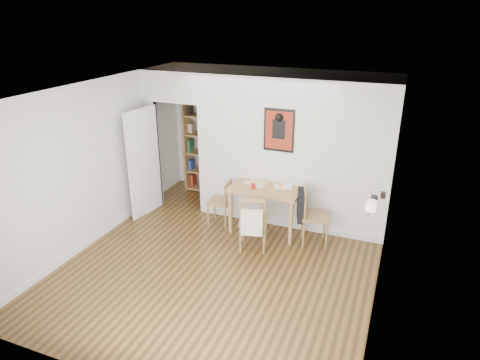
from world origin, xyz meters
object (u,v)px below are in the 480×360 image
at_px(chair_front, 253,221).
at_px(red_glass, 253,186).
at_px(dining_table, 266,192).
at_px(chair_right, 314,216).
at_px(bookshelf, 205,144).
at_px(fireplace, 375,242).
at_px(ceramic_jar_a, 374,200).
at_px(notebook, 283,186).
at_px(chair_left, 220,202).
at_px(orange_fruit, 280,186).
at_px(ceramic_jar_b, 383,195).
at_px(mantel_lamp, 371,207).

height_order(chair_front, red_glass, chair_front).
bearing_deg(red_glass, dining_table, 39.78).
bearing_deg(chair_right, dining_table, 171.45).
height_order(chair_front, bookshelf, bookshelf).
relative_size(dining_table, chair_front, 1.24).
xyz_separation_m(chair_front, fireplace, (1.86, -0.18, 0.13)).
bearing_deg(red_glass, ceramic_jar_a, -18.05).
relative_size(dining_table, ceramic_jar_a, 10.50).
xyz_separation_m(dining_table, ceramic_jar_a, (1.79, -0.79, 0.50)).
bearing_deg(chair_right, chair_front, -147.64).
height_order(chair_right, notebook, chair_right).
distance_m(chair_left, notebook, 1.19).
xyz_separation_m(chair_front, red_glass, (-0.19, 0.52, 0.37)).
height_order(bookshelf, fireplace, bookshelf).
relative_size(orange_fruit, ceramic_jar_a, 0.64).
height_order(ceramic_jar_a, ceramic_jar_b, ceramic_jar_a).
relative_size(notebook, ceramic_jar_b, 3.28).
xyz_separation_m(bookshelf, fireplace, (3.60, -2.05, -0.41)).
height_order(chair_left, mantel_lamp, mantel_lamp).
height_order(notebook, ceramic_jar_a, ceramic_jar_a).
distance_m(chair_left, red_glass, 0.80).
distance_m(fireplace, ceramic_jar_b, 0.65).
distance_m(chair_right, ceramic_jar_b, 1.32).
height_order(chair_left, ceramic_jar_a, ceramic_jar_a).
height_order(chair_right, mantel_lamp, mantel_lamp).
bearing_deg(fireplace, notebook, 149.19).
distance_m(orange_fruit, mantel_lamp, 2.06).
relative_size(bookshelf, orange_fruit, 28.72).
distance_m(red_glass, notebook, 0.52).
relative_size(chair_left, mantel_lamp, 3.93).
xyz_separation_m(red_glass, mantel_lamp, (1.96, -1.05, 0.43)).
distance_m(notebook, ceramic_jar_a, 1.82).
height_order(chair_right, bookshelf, bookshelf).
distance_m(fireplace, mantel_lamp, 0.77).
relative_size(chair_left, chair_front, 0.87).
bearing_deg(fireplace, ceramic_jar_a, 147.19).
xyz_separation_m(chair_left, red_glass, (0.66, -0.08, 0.44)).
distance_m(chair_right, red_glass, 1.10).
height_order(bookshelf, ceramic_jar_b, bookshelf).
relative_size(chair_left, ceramic_jar_b, 9.10).
height_order(chair_front, orange_fruit, chair_front).
bearing_deg(fireplace, red_glass, 161.25).
bearing_deg(ceramic_jar_a, orange_fruit, 151.53).
bearing_deg(fireplace, chair_right, 144.62).
distance_m(chair_right, ceramic_jar_a, 1.35).
bearing_deg(ceramic_jar_a, notebook, 149.31).
bearing_deg(chair_front, orange_fruit, 74.68).
xyz_separation_m(chair_left, bookshelf, (-0.88, 1.27, 0.61)).
xyz_separation_m(dining_table, chair_front, (0.01, -0.67, -0.23)).
height_order(fireplace, mantel_lamp, mantel_lamp).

